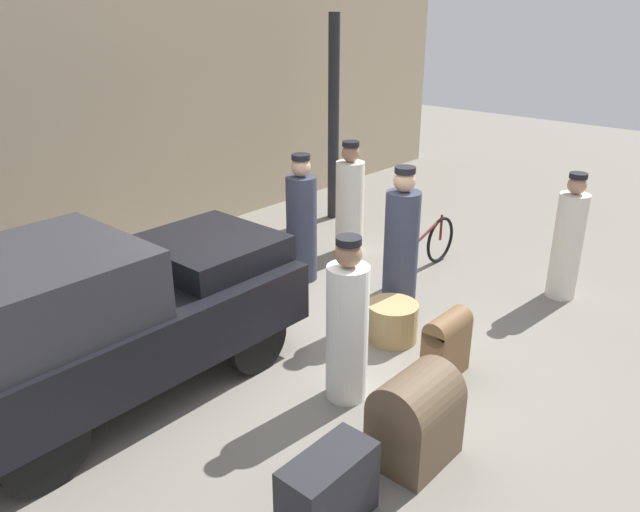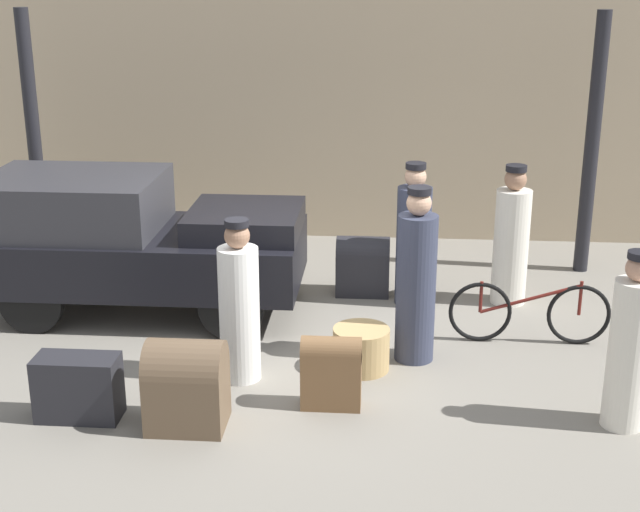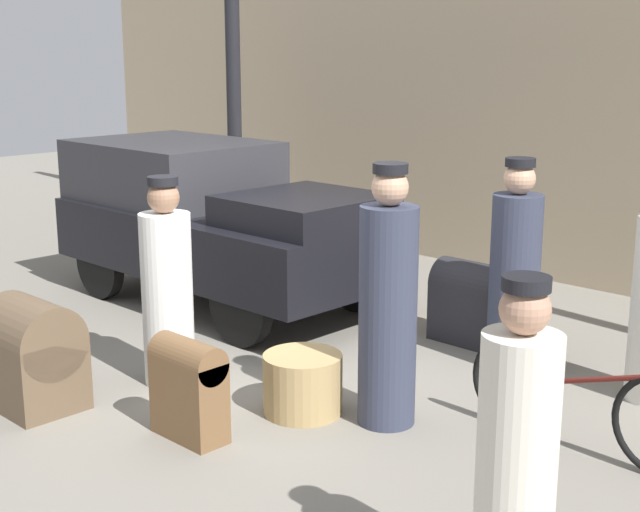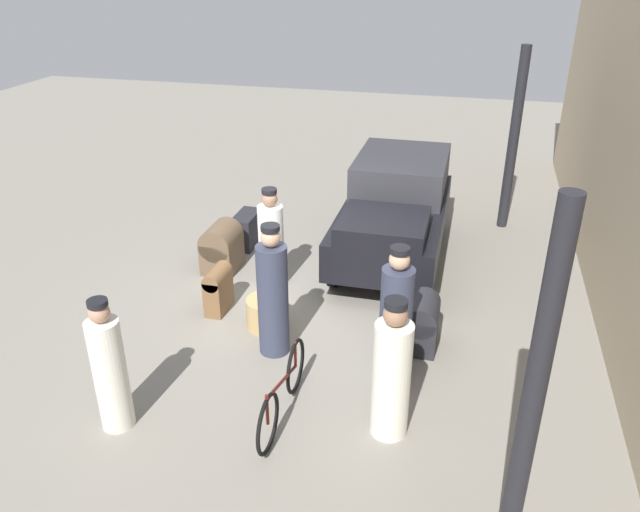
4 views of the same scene
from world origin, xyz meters
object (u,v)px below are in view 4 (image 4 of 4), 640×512
Objects in this scene: trunk_wicker_pale at (218,288)px; porter_lifting_near_truck at (392,375)px; truck at (395,208)px; porter_standing_middle at (110,370)px; porter_carrying_trunk at (273,296)px; porter_with_bicycle at (271,243)px; suitcase_black_upright at (222,247)px; suitcase_tan_flat at (422,322)px; wicker_basket at (267,313)px; conductor_in_dark_uniform at (396,316)px; trunk_large_brown at (247,230)px; bicycle at (283,392)px.

porter_lifting_near_truck is at bearing 55.37° from trunk_wicker_pale.
porter_standing_middle is (4.94, -2.33, -0.14)m from truck.
porter_carrying_trunk is 1.12× the size of porter_with_bicycle.
porter_with_bicycle reaches higher than suitcase_black_upright.
porter_lifting_near_truck is 1.77m from suitcase_tan_flat.
wicker_basket is 2.00m from conductor_in_dark_uniform.
truck is 5.47m from porter_standing_middle.
trunk_large_brown is 4.08m from suitcase_tan_flat.
porter_lifting_near_truck is at bearing 49.57° from wicker_basket.
wicker_basket is 0.31× the size of porter_carrying_trunk.
porter_with_bicycle is 1.63m from trunk_large_brown.
wicker_basket is 0.70× the size of suitcase_black_upright.
suitcase_black_upright is at bearing -3.84° from trunk_large_brown.
conductor_in_dark_uniform is at bearing 89.70° from porter_carrying_trunk.
truck is at bearing 152.56° from wicker_basket.
porter_with_bicycle is at bearing -48.08° from truck.
conductor_in_dark_uniform is (-1.13, -0.11, 0.02)m from porter_lifting_near_truck.
wicker_basket is 0.85m from porter_carrying_trunk.
suitcase_black_upright is at bearing -142.25° from porter_carrying_trunk.
trunk_wicker_pale is at bearing -124.63° from porter_lifting_near_truck.
bicycle is 3.78m from suitcase_black_upright.
porter_with_bicycle is 2.19× the size of trunk_large_brown.
trunk_wicker_pale is (0.91, -0.52, -0.36)m from porter_with_bicycle.
porter_with_bicycle is 2.00× the size of suitcase_black_upright.
porter_carrying_trunk reaches higher than suitcase_tan_flat.
bicycle is 1.90m from wicker_basket.
suitcase_tan_flat is (-0.59, 0.28, -0.40)m from conductor_in_dark_uniform.
porter_standing_middle is at bearing -72.09° from bicycle.
trunk_large_brown is (-2.20, -0.38, -0.07)m from trunk_wicker_pale.
wicker_basket is at bearing -27.44° from truck.
porter_lifting_near_truck is 5.19m from trunk_large_brown.
porter_carrying_trunk reaches higher than porter_lifting_near_truck.
trunk_large_brown is (-1.29, -0.89, -0.43)m from porter_with_bicycle.
wicker_basket is (2.65, -1.37, -0.66)m from truck.
conductor_in_dark_uniform reaches higher than bicycle.
porter_standing_middle is at bearing -52.67° from suitcase_tan_flat.
truck is 3.29m from trunk_wicker_pale.
porter_standing_middle is at bearing -10.90° from porter_with_bicycle.
wicker_basket is at bearing 25.92° from trunk_large_brown.
porter_standing_middle reaches higher than wicker_basket.
porter_standing_middle is at bearing -3.33° from trunk_wicker_pale.
suitcase_tan_flat is (1.40, 3.37, -0.03)m from suitcase_black_upright.
bicycle is at bearing 25.17° from trunk_large_brown.
trunk_large_brown is (-4.73, -0.23, -0.44)m from porter_standing_middle.
truck is 4.35m from porter_lifting_near_truck.
suitcase_black_upright is 1.11× the size of suitcase_tan_flat.
porter_lifting_near_truck is 3.38m from trunk_wicker_pale.
conductor_in_dark_uniform is at bearing 73.67° from trunk_wicker_pale.
suitcase_black_upright reaches higher than suitcase_tan_flat.
bicycle is at bearing 22.15° from porter_carrying_trunk.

